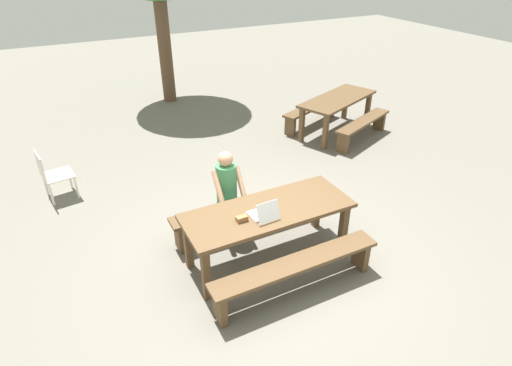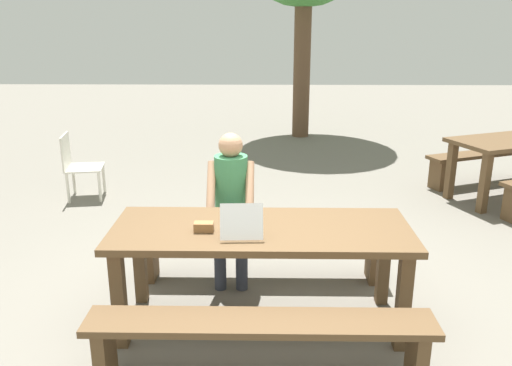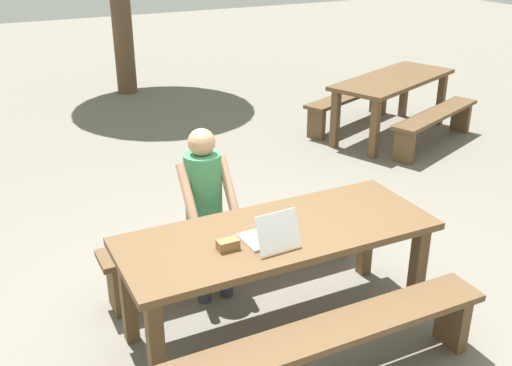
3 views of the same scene
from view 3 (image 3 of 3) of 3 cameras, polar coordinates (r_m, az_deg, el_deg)
The scene contains 10 objects.
ground_plane at distance 4.41m, azimuth 1.96°, elevation -13.31°, with size 30.00×30.00×0.00m, color slate.
picnic_table_front at distance 4.05m, azimuth 2.09°, elevation -5.81°, with size 2.13×0.82×0.77m.
bench_near at distance 3.73m, azimuth 7.20°, elevation -14.69°, with size 2.12×0.30×0.45m.
bench_far at distance 4.74m, azimuth -1.93°, elevation -5.37°, with size 2.12×0.30×0.45m.
laptop at distance 3.80m, azimuth 1.34°, elevation -4.98°, with size 0.30×0.35×0.25m.
small_pouch at distance 3.76m, azimuth -2.67°, elevation -5.84°, with size 0.14×0.08×0.07m.
person_seated at distance 4.44m, azimuth -4.78°, elevation -1.77°, with size 0.38×0.40×1.30m.
picnic_table_mid at distance 8.07m, azimuth 12.81°, elevation 8.88°, with size 2.06×1.43×0.78m.
bench_mid_south at distance 7.89m, azimuth 16.61°, elevation 5.66°, with size 1.71×0.92×0.44m.
bench_mid_north at distance 8.47m, azimuth 8.86°, elevation 7.61°, with size 1.71×0.92×0.44m.
Camera 3 is at (-1.68, -3.09, 2.66)m, focal length 42.33 mm.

